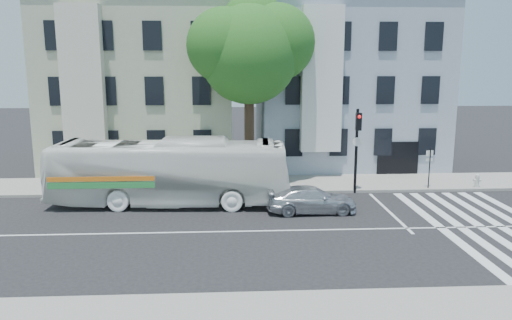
{
  "coord_description": "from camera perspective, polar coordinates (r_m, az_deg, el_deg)",
  "views": [
    {
      "loc": [
        -1.17,
        -20.26,
        7.09
      ],
      "look_at": [
        0.13,
        3.54,
        2.4
      ],
      "focal_mm": 35.0,
      "sensor_mm": 36.0,
      "label": 1
    }
  ],
  "objects": [
    {
      "name": "far_sign_pole",
      "position": [
        29.34,
        19.21,
        -0.26
      ],
      "size": [
        0.41,
        0.18,
        2.28
      ],
      "rotation": [
        0.0,
        0.0,
        0.14
      ],
      "color": "black",
      "rests_on": "sidewalk_far"
    },
    {
      "name": "traffic_signal",
      "position": [
        27.39,
        11.49,
        2.32
      ],
      "size": [
        0.49,
        0.55,
        4.64
      ],
      "rotation": [
        0.0,
        0.0,
        -0.04
      ],
      "color": "black",
      "rests_on": "ground"
    },
    {
      "name": "bus",
      "position": [
        25.35,
        -9.81,
        -1.36
      ],
      "size": [
        3.52,
        12.17,
        3.35
      ],
      "primitive_type": "imported",
      "rotation": [
        0.0,
        0.0,
        1.51
      ],
      "color": "white",
      "rests_on": "ground"
    },
    {
      "name": "fire_hydrant",
      "position": [
        30.79,
        23.95,
        -2.12
      ],
      "size": [
        0.42,
        0.25,
        0.76
      ],
      "rotation": [
        0.0,
        0.0,
        -0.07
      ],
      "color": "beige",
      "rests_on": "sidewalk_far"
    },
    {
      "name": "street_tree",
      "position": [
        29.03,
        -0.7,
        12.6
      ],
      "size": [
        7.3,
        5.9,
        11.1
      ],
      "color": "#2D2116",
      "rests_on": "ground"
    },
    {
      "name": "building_right",
      "position": [
        36.22,
        10.03,
        8.45
      ],
      "size": [
        12.0,
        10.0,
        11.0
      ],
      "primitive_type": "cube",
      "color": "#949FB0",
      "rests_on": "ground"
    },
    {
      "name": "sedan",
      "position": [
        24.07,
        6.37,
        -4.52
      ],
      "size": [
        1.84,
        4.33,
        1.24
      ],
      "primitive_type": "imported",
      "rotation": [
        0.0,
        0.0,
        1.59
      ],
      "color": "silver",
      "rests_on": "ground"
    },
    {
      "name": "sidewalk_far",
      "position": [
        29.14,
        -0.72,
        -2.8
      ],
      "size": [
        80.0,
        4.0,
        0.15
      ],
      "primitive_type": "cube",
      "color": "gray",
      "rests_on": "ground"
    },
    {
      "name": "ground",
      "position": [
        21.49,
        0.18,
        -8.13
      ],
      "size": [
        120.0,
        120.0,
        0.0
      ],
      "primitive_type": "plane",
      "color": "black",
      "rests_on": "ground"
    },
    {
      "name": "hedge",
      "position": [
        27.69,
        -11.95,
        -2.88
      ],
      "size": [
        8.54,
        1.46,
        0.7
      ],
      "primitive_type": null,
      "rotation": [
        0.0,
        0.0,
        0.07
      ],
      "color": "#225B1D",
      "rests_on": "sidewalk_far"
    },
    {
      "name": "building_left",
      "position": [
        35.77,
        -12.63,
        8.32
      ],
      "size": [
        12.0,
        10.0,
        11.0
      ],
      "primitive_type": "cube",
      "color": "#A7AF93",
      "rests_on": "ground"
    }
  ]
}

